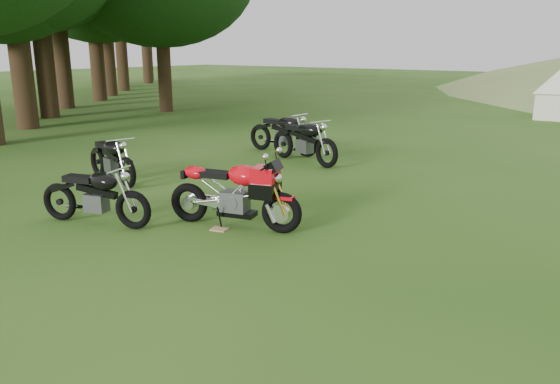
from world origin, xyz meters
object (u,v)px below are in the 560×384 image
Objects in this scene: sport_motorcycle at (234,188)px; vintage_moto_b at (111,158)px; vintage_moto_a at (95,194)px; vintage_moto_c at (304,139)px; plywood_board at (219,229)px; vintage_moto_d at (283,132)px.

vintage_moto_b is (-3.87, 0.66, -0.11)m from sport_motorcycle.
vintage_moto_b is at bearing 120.75° from vintage_moto_a.
sport_motorcycle reaches higher than vintage_moto_c.
vintage_moto_a is 0.88× the size of vintage_moto_c.
plywood_board is at bearing 11.72° from vintage_moto_a.
vintage_moto_d is at bearing 103.37° from sport_motorcycle.
vintage_moto_b is (-3.78, 0.89, 0.49)m from plywood_board.
plywood_board is (-0.09, -0.24, -0.60)m from sport_motorcycle.
vintage_moto_b is (-2.12, 1.85, 0.01)m from vintage_moto_a.
sport_motorcycle is at bearing -54.31° from vintage_moto_c.
sport_motorcycle reaches higher than vintage_moto_b.
vintage_moto_c and vintage_moto_d have the same top height.
sport_motorcycle is 1.10× the size of vintage_moto_a.
vintage_moto_a is (-1.66, -0.95, 0.48)m from plywood_board.
plywood_board is at bearing -56.25° from vintage_moto_c.
vintage_moto_c is at bearing 95.92° from sport_motorcycle.
vintage_moto_b is at bearing 153.84° from sport_motorcycle.
vintage_moto_c reaches higher than vintage_moto_a.
vintage_moto_c is at bearing 110.50° from plywood_board.
sport_motorcycle is at bearing 69.66° from plywood_board.
vintage_moto_c is (-1.87, 4.53, -0.05)m from sport_motorcycle.
vintage_moto_c is at bearing 73.09° from vintage_moto_a.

